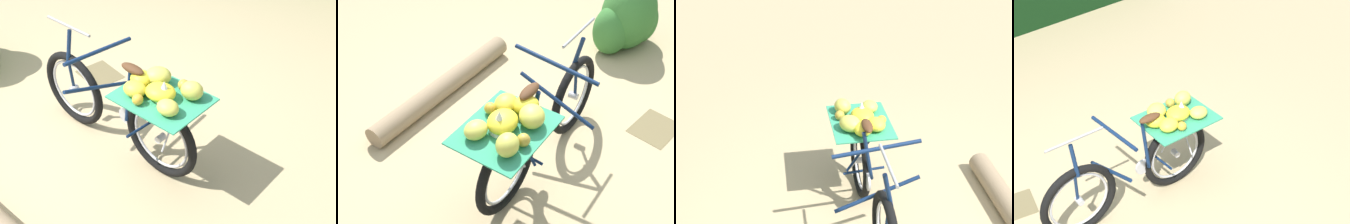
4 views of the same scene
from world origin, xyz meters
TOP-DOWN VIEW (x-y plane):
  - bicycle at (-0.42, -0.31)m, footprint 1.80×0.80m

SIDE VIEW (x-z plane):
  - bicycle at x=-0.42m, z-range 0.00..1.03m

